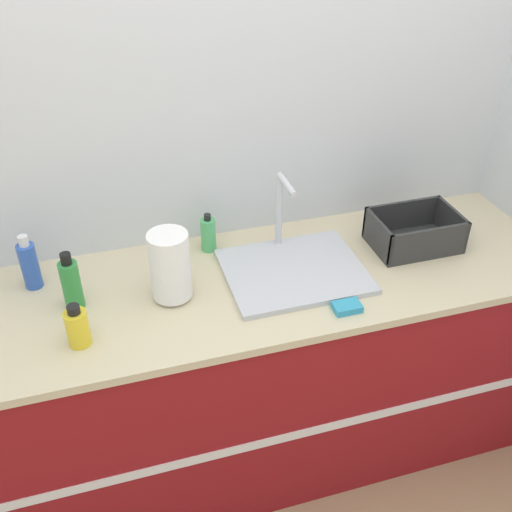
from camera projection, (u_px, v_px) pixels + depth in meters
The scene contains 10 objects.
wall_back at pixel (198, 132), 2.10m from camera, with size 4.83×0.06×2.60m.
counter_cabinet at pixel (229, 376), 2.31m from camera, with size 2.46×0.68×0.89m.
sink at pixel (293, 267), 2.10m from camera, with size 0.48×0.40×0.31m.
paper_towel_roll at pixel (170, 266), 1.93m from camera, with size 0.13×0.13×0.24m.
dish_rack at pixel (414, 234), 2.23m from camera, with size 0.32×0.22×0.13m.
bottle_blue at pixel (29, 265), 2.00m from camera, with size 0.06×0.06×0.20m.
bottle_yellow at pixel (77, 327), 1.78m from camera, with size 0.07×0.07×0.14m.
bottle_green at pixel (71, 284), 1.91m from camera, with size 0.06×0.06×0.21m.
soap_dispenser at pixel (208, 234), 2.20m from camera, with size 0.06×0.06×0.15m.
sponge at pixel (347, 307), 1.93m from camera, with size 0.09×0.06×0.02m.
Camera 1 is at (-0.37, -1.27, 2.13)m, focal length 42.00 mm.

